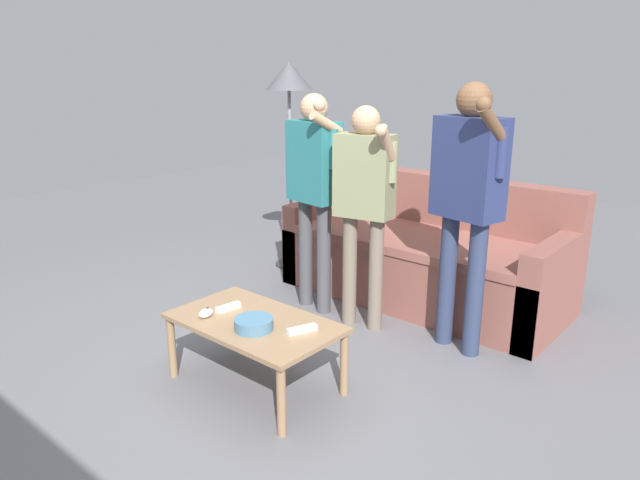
{
  "coord_description": "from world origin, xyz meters",
  "views": [
    {
      "loc": [
        2.05,
        -2.0,
        1.65
      ],
      "look_at": [
        -0.01,
        0.41,
        0.71
      ],
      "focal_mm": 32.43,
      "sensor_mm": 36.0,
      "label": 1
    }
  ],
  "objects_px": {
    "player_right": "(468,188)",
    "game_remote_wand_far": "(255,318)",
    "player_center": "(364,193)",
    "couch": "(426,257)",
    "game_remote_nunchuk": "(206,313)",
    "snack_bowl": "(254,324)",
    "game_remote_wand_spare": "(302,329)",
    "coffee_table": "(255,329)",
    "floor_lamp": "(289,89)",
    "game_remote_wand_near": "(228,307)",
    "player_left": "(314,178)"
  },
  "relations": [
    {
      "from": "snack_bowl",
      "to": "player_right",
      "type": "relative_size",
      "value": 0.13
    },
    {
      "from": "snack_bowl",
      "to": "game_remote_wand_spare",
      "type": "height_order",
      "value": "snack_bowl"
    },
    {
      "from": "player_right",
      "to": "game_remote_wand_spare",
      "type": "height_order",
      "value": "player_right"
    },
    {
      "from": "player_center",
      "to": "game_remote_wand_spare",
      "type": "distance_m",
      "value": 1.1
    },
    {
      "from": "snack_bowl",
      "to": "player_right",
      "type": "xyz_separation_m",
      "value": [
        0.54,
        1.18,
        0.59
      ]
    },
    {
      "from": "game_remote_nunchuk",
      "to": "game_remote_wand_spare",
      "type": "distance_m",
      "value": 0.55
    },
    {
      "from": "couch",
      "to": "coffee_table",
      "type": "height_order",
      "value": "couch"
    },
    {
      "from": "player_right",
      "to": "floor_lamp",
      "type": "bearing_deg",
      "value": 165.22
    },
    {
      "from": "player_left",
      "to": "game_remote_wand_spare",
      "type": "height_order",
      "value": "player_left"
    },
    {
      "from": "snack_bowl",
      "to": "player_left",
      "type": "bearing_deg",
      "value": 116.38
    },
    {
      "from": "game_remote_wand_near",
      "to": "player_center",
      "type": "bearing_deg",
      "value": 79.05
    },
    {
      "from": "floor_lamp",
      "to": "game_remote_wand_near",
      "type": "relative_size",
      "value": 11.36
    },
    {
      "from": "game_remote_wand_far",
      "to": "player_center",
      "type": "bearing_deg",
      "value": 91.3
    },
    {
      "from": "game_remote_nunchuk",
      "to": "player_right",
      "type": "distance_m",
      "value": 1.61
    },
    {
      "from": "couch",
      "to": "game_remote_wand_spare",
      "type": "bearing_deg",
      "value": -81.08
    },
    {
      "from": "coffee_table",
      "to": "player_center",
      "type": "relative_size",
      "value": 0.63
    },
    {
      "from": "coffee_table",
      "to": "player_right",
      "type": "xyz_separation_m",
      "value": [
        0.62,
        1.11,
        0.67
      ]
    },
    {
      "from": "snack_bowl",
      "to": "game_remote_wand_near",
      "type": "bearing_deg",
      "value": 164.76
    },
    {
      "from": "game_remote_nunchuk",
      "to": "player_left",
      "type": "distance_m",
      "value": 1.29
    },
    {
      "from": "snack_bowl",
      "to": "floor_lamp",
      "type": "xyz_separation_m",
      "value": [
        -1.31,
        1.67,
        1.09
      ]
    },
    {
      "from": "game_remote_nunchuk",
      "to": "player_center",
      "type": "relative_size",
      "value": 0.06
    },
    {
      "from": "player_left",
      "to": "coffee_table",
      "type": "bearing_deg",
      "value": -65.51
    },
    {
      "from": "player_right",
      "to": "game_remote_wand_far",
      "type": "distance_m",
      "value": 1.4
    },
    {
      "from": "couch",
      "to": "game_remote_nunchuk",
      "type": "bearing_deg",
      "value": -97.67
    },
    {
      "from": "player_center",
      "to": "player_right",
      "type": "height_order",
      "value": "player_right"
    },
    {
      "from": "game_remote_nunchuk",
      "to": "player_left",
      "type": "bearing_deg",
      "value": 101.63
    },
    {
      "from": "player_center",
      "to": "game_remote_wand_near",
      "type": "relative_size",
      "value": 9.57
    },
    {
      "from": "coffee_table",
      "to": "game_remote_wand_spare",
      "type": "bearing_deg",
      "value": 11.49
    },
    {
      "from": "couch",
      "to": "snack_bowl",
      "type": "bearing_deg",
      "value": -88.33
    },
    {
      "from": "player_left",
      "to": "game_remote_wand_far",
      "type": "height_order",
      "value": "player_left"
    },
    {
      "from": "snack_bowl",
      "to": "player_right",
      "type": "distance_m",
      "value": 1.42
    },
    {
      "from": "player_center",
      "to": "player_right",
      "type": "xyz_separation_m",
      "value": [
        0.64,
        0.12,
        0.09
      ]
    },
    {
      "from": "player_center",
      "to": "coffee_table",
      "type": "bearing_deg",
      "value": -88.78
    },
    {
      "from": "snack_bowl",
      "to": "floor_lamp",
      "type": "height_order",
      "value": "floor_lamp"
    },
    {
      "from": "coffee_table",
      "to": "player_center",
      "type": "xyz_separation_m",
      "value": [
        -0.02,
        0.98,
        0.57
      ]
    },
    {
      "from": "snack_bowl",
      "to": "game_remote_wand_far",
      "type": "relative_size",
      "value": 1.39
    },
    {
      "from": "game_remote_nunchuk",
      "to": "player_right",
      "type": "bearing_deg",
      "value": 56.04
    },
    {
      "from": "player_right",
      "to": "game_remote_wand_far",
      "type": "relative_size",
      "value": 11.05
    },
    {
      "from": "player_right",
      "to": "game_remote_wand_spare",
      "type": "relative_size",
      "value": 9.84
    },
    {
      "from": "player_left",
      "to": "player_center",
      "type": "bearing_deg",
      "value": -3.5
    },
    {
      "from": "game_remote_wand_far",
      "to": "game_remote_wand_near",
      "type": "bearing_deg",
      "value": 179.79
    },
    {
      "from": "couch",
      "to": "player_center",
      "type": "height_order",
      "value": "player_center"
    },
    {
      "from": "player_left",
      "to": "player_right",
      "type": "relative_size",
      "value": 0.95
    },
    {
      "from": "game_remote_wand_near",
      "to": "game_remote_wand_spare",
      "type": "relative_size",
      "value": 0.93
    },
    {
      "from": "player_left",
      "to": "snack_bowl",
      "type": "bearing_deg",
      "value": -63.62
    },
    {
      "from": "coffee_table",
      "to": "game_remote_wand_far",
      "type": "relative_size",
      "value": 6.32
    },
    {
      "from": "floor_lamp",
      "to": "game_remote_wand_near",
      "type": "bearing_deg",
      "value": -57.21
    },
    {
      "from": "couch",
      "to": "player_center",
      "type": "xyz_separation_m",
      "value": [
        -0.05,
        -0.73,
        0.6
      ]
    },
    {
      "from": "coffee_table",
      "to": "game_remote_nunchuk",
      "type": "bearing_deg",
      "value": -148.07
    },
    {
      "from": "player_right",
      "to": "game_remote_nunchuk",
      "type": "bearing_deg",
      "value": -123.96
    }
  ]
}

